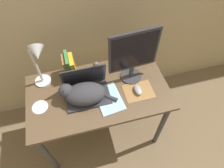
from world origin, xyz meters
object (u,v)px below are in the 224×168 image
webcam (96,65)px  computer_mouse (138,90)px  external_monitor (133,55)px  book_row (70,67)px  desk_lamp (38,59)px  notepad (109,98)px  cat (83,93)px  cd_disc (40,107)px  laptop (87,89)px

webcam → computer_mouse: bearing=-50.2°
external_monitor → book_row: external_monitor is taller
book_row → computer_mouse: bearing=-32.6°
computer_mouse → desk_lamp: 0.77m
computer_mouse → notepad: (-0.24, -0.01, -0.02)m
cat → computer_mouse: bearing=-5.0°
webcam → cd_disc: size_ratio=0.65×
cat → desk_lamp: bearing=138.7°
book_row → desk_lamp: size_ratio=0.51×
laptop → computer_mouse: laptop is taller
notepad → cd_disc: 0.52m
desk_lamp → webcam: desk_lamp is taller
external_monitor → computer_mouse: bearing=-88.3°
book_row → external_monitor: bearing=-17.3°
computer_mouse → cd_disc: computer_mouse is taller
laptop → cat: 0.07m
book_row → notepad: (0.24, -0.31, -0.10)m
webcam → cd_disc: 0.56m
notepad → cd_disc: (-0.52, 0.06, -0.00)m
desk_lamp → webcam: bearing=7.6°
book_row → desk_lamp: desk_lamp is taller
desk_lamp → book_row: bearing=12.4°
computer_mouse → notepad: computer_mouse is taller
cat → computer_mouse: cat is taller
computer_mouse → cd_disc: 0.76m
laptop → notepad: laptop is taller
desk_lamp → webcam: 0.48m
computer_mouse → notepad: bearing=-178.0°
laptop → webcam: size_ratio=4.32×
cd_disc → webcam: bearing=28.6°
desk_lamp → cd_disc: 0.36m
laptop → external_monitor: external_monitor is taller
webcam → laptop: bearing=-118.1°
book_row → webcam: book_row is taller
cat → external_monitor: size_ratio=0.90×
webcam → desk_lamp: bearing=-172.4°
cd_disc → desk_lamp: bearing=70.5°
computer_mouse → book_row: 0.57m
book_row → desk_lamp: (-0.20, -0.04, 0.18)m
computer_mouse → desk_lamp: desk_lamp is taller
laptop → book_row: size_ratio=1.55×
notepad → cat: bearing=166.2°
cat → notepad: (0.18, -0.05, -0.07)m
computer_mouse → desk_lamp: size_ratio=0.24×
laptop → book_row: bearing=112.6°
cat → desk_lamp: desk_lamp is taller
computer_mouse → notepad: 0.24m
external_monitor → desk_lamp: 0.68m
computer_mouse → book_row: (-0.48, 0.31, 0.08)m
desk_lamp → cd_disc: bearing=-109.5°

